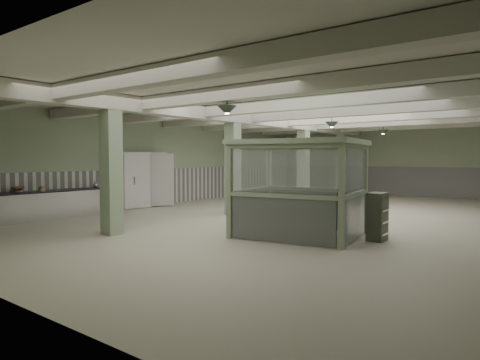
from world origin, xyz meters
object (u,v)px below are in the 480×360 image
Objects in this scene: walkin_cooler at (140,180)px; guard_booth at (300,170)px; filing_cabinet at (377,217)px; prep_counter at (39,205)px.

guard_booth is at bearing -10.78° from walkin_cooler.
guard_booth reaches higher than filing_cabinet.
walkin_cooler is 2.07× the size of filing_cabinet.
walkin_cooler is (-0.08, 4.11, 0.63)m from prep_counter.
prep_counter is 4.17× the size of filing_cabinet.
prep_counter is 10.23m from filing_cabinet.
walkin_cooler is 9.88m from filing_cabinet.
filing_cabinet is at bearing 8.40° from guard_booth.
walkin_cooler is 0.71× the size of guard_booth.
prep_counter is at bearing -163.11° from filing_cabinet.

